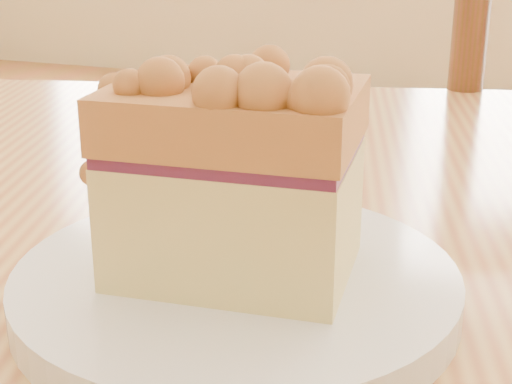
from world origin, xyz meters
TOP-DOWN VIEW (x-y plane):
  - cafe_table_main at (0.00, 0.31)m, footprint 1.34×1.05m
  - plate at (-0.06, 0.18)m, footprint 0.22×0.22m
  - cake_slice at (-0.07, 0.18)m, footprint 0.13×0.09m

SIDE VIEW (x-z plane):
  - cafe_table_main at x=0.00m, z-range 0.27..1.02m
  - plate at x=-0.06m, z-range 0.75..0.77m
  - cake_slice at x=-0.07m, z-range 0.77..0.88m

